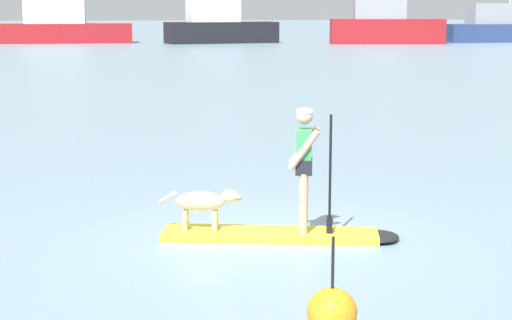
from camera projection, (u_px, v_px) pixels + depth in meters
name	position (u px, v px, depth m)	size (l,w,h in m)	color
ground_plane	(270.00, 238.00, 11.52)	(400.00, 400.00, 0.00)	slate
paddleboard	(286.00, 235.00, 11.49)	(3.25, 1.43, 0.10)	yellow
person_paddler	(305.00, 161.00, 11.30)	(0.66, 0.56, 1.68)	tan
dog	(204.00, 202.00, 11.50)	(1.12, 0.40, 0.57)	#CCB78C
moored_boat_port	(63.00, 27.00, 74.84)	(11.73, 3.91, 11.21)	maroon
moored_boat_center	(219.00, 27.00, 74.67)	(10.12, 4.56, 10.93)	black
moored_boat_starboard	(385.00, 24.00, 73.20)	(9.99, 4.21, 13.00)	maroon
moored_boat_far_starboard	(501.00, 27.00, 76.94)	(11.05, 3.11, 11.87)	navy
marker_buoy	(332.00, 312.00, 8.03)	(0.48, 0.48, 0.98)	orange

